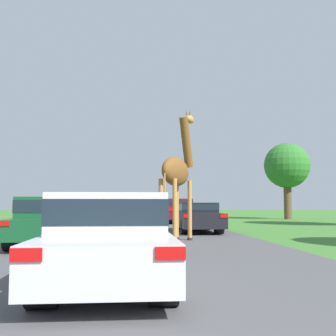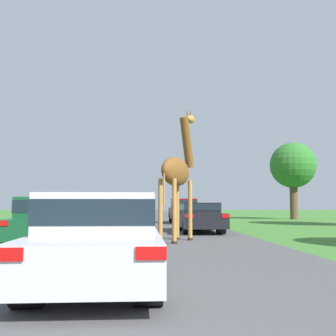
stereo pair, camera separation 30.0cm
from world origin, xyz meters
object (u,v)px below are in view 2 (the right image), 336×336
car_far_ahead (184,210)px  car_rear_follower (51,220)px  tree_right_cluster (293,166)px  car_queue_left (95,213)px  giraffe_near_road (178,171)px  car_queue_right (110,212)px  car_lead_maroon (99,238)px  car_verge_right (199,216)px

car_far_ahead → car_rear_follower: bearing=-110.8°
car_rear_follower → tree_right_cluster: 25.45m
car_queue_left → car_far_ahead: size_ratio=1.09×
giraffe_near_road → car_queue_left: size_ratio=1.01×
car_queue_right → car_queue_left: (-0.15, -8.55, 0.11)m
giraffe_near_road → tree_right_cluster: 22.04m
car_lead_maroon → car_far_ahead: size_ratio=0.94×
giraffe_near_road → car_queue_left: giraffe_near_road is taller
car_queue_left → tree_right_cluster: 19.26m
car_queue_left → car_far_ahead: car_far_ahead is taller
car_far_ahead → tree_right_cluster: 11.65m
car_lead_maroon → tree_right_cluster: size_ratio=0.64×
car_lead_maroon → car_queue_left: bearing=96.2°
giraffe_near_road → car_rear_follower: (-3.92, -1.30, -1.57)m
car_rear_follower → tree_right_cluster: bearing=53.5°
giraffe_near_road → car_lead_maroon: size_ratio=1.18×
car_verge_right → car_lead_maroon: bearing=-105.0°
car_lead_maroon → car_verge_right: bearing=75.0°
giraffe_near_road → tree_right_cluster: bearing=87.7°
giraffe_near_road → car_rear_follower: bearing=-133.7°
car_verge_right → car_rear_follower: bearing=-132.1°
car_rear_follower → tree_right_cluster: size_ratio=0.68×
car_lead_maroon → car_rear_follower: (-2.03, 6.36, 0.04)m
car_far_ahead → giraffe_near_road: bearing=-96.8°
car_lead_maroon → car_verge_right: 12.66m
car_lead_maroon → car_queue_right: 23.08m
car_queue_left → car_lead_maroon: bearing=-83.8°
car_far_ahead → car_verge_right: (-0.19, -8.60, -0.13)m
car_queue_left → car_queue_right: bearing=89.0°
car_lead_maroon → car_far_ahead: bearing=80.6°
car_queue_right → car_queue_left: 8.55m
car_queue_left → car_far_ahead: (5.03, 6.35, 0.04)m
car_rear_follower → tree_right_cluster: tree_right_cluster is taller
car_verge_right → car_rear_follower: (-5.30, -5.87, 0.08)m
car_queue_left → car_rear_follower: 8.14m
car_verge_right → tree_right_cluster: size_ratio=0.74×
car_far_ahead → tree_right_cluster: bearing=31.3°
car_rear_follower → car_queue_left: bearing=86.8°
giraffe_near_road → car_far_ahead: (1.57, 13.18, -1.52)m
giraffe_near_road → car_queue_left: (-3.47, 6.83, -1.56)m
car_queue_right → car_far_ahead: size_ratio=1.13×
car_queue_left → tree_right_cluster: tree_right_cluster is taller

